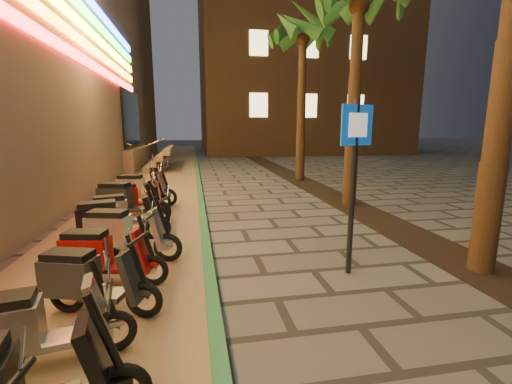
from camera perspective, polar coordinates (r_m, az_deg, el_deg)
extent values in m
cube|color=#8C7251|center=(12.94, -16.92, -0.20)|extent=(3.40, 60.00, 0.01)
cube|color=#2A7040|center=(12.85, -9.38, 0.26)|extent=(0.18, 60.00, 0.10)
cube|color=black|center=(9.27, 20.50, -4.68)|extent=(1.20, 40.00, 0.02)
cube|color=black|center=(20.91, -20.06, 11.37)|extent=(0.08, 5.00, 3.00)
cube|color=gray|center=(21.41, -25.11, 5.07)|extent=(5.00, 6.00, 1.20)
cube|color=#FF1414|center=(9.50, -33.51, 22.03)|extent=(0.06, 26.00, 0.28)
cube|color=gray|center=(20.89, -17.01, 4.26)|extent=(0.35, 5.00, 0.30)
cube|color=gray|center=(20.83, -16.10, 5.12)|extent=(0.35, 5.00, 0.30)
cube|color=gray|center=(20.77, -15.18, 5.98)|extent=(0.35, 5.00, 0.30)
cube|color=gray|center=(20.72, -14.25, 6.85)|extent=(0.35, 5.00, 0.30)
cylinder|color=silver|center=(18.88, -19.08, 6.84)|extent=(2.09, 0.06, 0.81)
cylinder|color=silver|center=(22.84, -17.62, 7.52)|extent=(2.09, 0.06, 0.81)
cube|color=brown|center=(37.47, 6.28, 26.48)|extent=(18.00, 16.00, 25.00)
cube|color=#F9D688|center=(27.13, 0.44, 14.29)|extent=(1.40, 0.06, 1.80)
cube|color=#F9D688|center=(28.16, 8.71, 14.04)|extent=(1.40, 0.06, 1.80)
cube|color=#F9D688|center=(29.69, 16.24, 13.57)|extent=(1.40, 0.06, 1.80)
cube|color=#F9D688|center=(27.77, 0.45, 23.60)|extent=(1.40, 0.06, 1.80)
cube|color=#F9D688|center=(28.77, 8.99, 23.02)|extent=(1.40, 0.06, 1.80)
cube|color=#F9D688|center=(30.27, 16.72, 22.09)|extent=(1.40, 0.06, 1.80)
cylinder|color=#472D19|center=(6.60, 35.77, 11.83)|extent=(0.40, 0.40, 5.45)
cylinder|color=#472D19|center=(10.72, 15.96, 12.95)|extent=(0.40, 0.40, 5.70)
sphere|color=#472D19|center=(11.22, 16.81, 27.64)|extent=(0.56, 0.56, 0.56)
cylinder|color=#472D19|center=(15.38, 7.56, 12.98)|extent=(0.40, 0.40, 5.95)
sphere|color=#472D19|center=(15.78, 7.85, 23.84)|extent=(0.56, 0.56, 0.56)
cone|color=#265019|center=(16.17, 11.19, 25.08)|extent=(0.60, 1.93, 1.52)
cone|color=#265019|center=(16.62, 9.67, 24.73)|extent=(1.70, 1.86, 1.52)
cone|color=#265019|center=(16.74, 7.42, 24.68)|extent=(2.00, 0.93, 1.52)
cone|color=#265019|center=(16.47, 5.36, 24.95)|extent=(1.97, 1.48, 1.52)
cone|color=#265019|center=(15.94, 4.37, 25.45)|extent=(1.22, 2.02, 1.52)
cone|color=#265019|center=(15.38, 5.01, 25.99)|extent=(1.22, 2.02, 1.52)
cone|color=#265019|center=(15.05, 7.12, 26.29)|extent=(1.97, 1.48, 1.52)
cone|color=#265019|center=(15.13, 9.66, 26.13)|extent=(2.00, 0.93, 1.52)
cone|color=#265019|center=(15.58, 11.25, 25.63)|extent=(1.70, 1.86, 1.52)
cylinder|color=black|center=(5.62, 15.78, 0.35)|extent=(0.09, 0.09, 2.80)
cube|color=#0D47AF|center=(5.52, 16.47, 10.65)|extent=(0.59, 0.22, 0.62)
cube|color=white|center=(5.50, 16.66, 10.64)|extent=(0.35, 0.13, 0.36)
cube|color=black|center=(3.22, -24.93, -24.01)|extent=(0.33, 0.44, 0.70)
cylinder|color=black|center=(3.10, -23.87, -20.94)|extent=(0.28, 0.11, 0.74)
cylinder|color=black|center=(2.95, -23.37, -15.60)|extent=(0.14, 0.58, 0.04)
cube|color=black|center=(3.33, -21.92, -27.05)|extent=(0.24, 0.17, 0.06)
torus|color=black|center=(4.21, -22.58, -20.68)|extent=(0.49, 0.19, 0.48)
cylinder|color=silver|center=(4.21, -22.58, -20.68)|extent=(0.14, 0.12, 0.13)
cube|color=#9B9CA3|center=(4.24, -30.16, -20.53)|extent=(0.56, 0.41, 0.07)
cube|color=#9B9CA3|center=(4.23, -36.54, -17.81)|extent=(0.70, 0.47, 0.46)
cube|color=#9B9CA3|center=(4.07, -24.80, -17.01)|extent=(0.31, 0.41, 0.65)
cylinder|color=black|center=(3.98, -24.06, -14.61)|extent=(0.26, 0.11, 0.68)
cylinder|color=black|center=(3.87, -23.71, -10.62)|extent=(0.15, 0.53, 0.04)
cube|color=#9B9CA3|center=(4.15, -22.69, -19.38)|extent=(0.22, 0.17, 0.06)
torus|color=black|center=(5.22, -28.97, -14.79)|extent=(0.49, 0.23, 0.49)
cylinder|color=silver|center=(5.22, -28.97, -14.79)|extent=(0.15, 0.13, 0.13)
torus|color=black|center=(4.72, -18.10, -16.70)|extent=(0.49, 0.23, 0.49)
cylinder|color=silver|center=(4.72, -18.10, -16.70)|extent=(0.15, 0.13, 0.13)
cube|color=#262A2C|center=(4.94, -23.97, -15.36)|extent=(0.59, 0.45, 0.07)
cube|color=#262A2C|center=(5.07, -28.56, -12.15)|extent=(0.73, 0.53, 0.47)
cube|color=black|center=(4.98, -28.84, -9.26)|extent=(0.64, 0.46, 0.11)
cube|color=#262A2C|center=(4.64, -19.85, -12.96)|extent=(0.35, 0.43, 0.66)
cylinder|color=black|center=(4.54, -19.25, -10.90)|extent=(0.26, 0.14, 0.69)
cylinder|color=black|center=(4.42, -18.94, -7.35)|extent=(0.20, 0.53, 0.04)
cube|color=#262A2C|center=(4.67, -18.18, -15.47)|extent=(0.24, 0.19, 0.06)
torus|color=black|center=(5.94, -26.83, -11.45)|extent=(0.50, 0.20, 0.49)
cylinder|color=silver|center=(5.94, -26.83, -11.45)|extent=(0.15, 0.12, 0.13)
torus|color=black|center=(5.53, -16.86, -12.37)|extent=(0.50, 0.20, 0.49)
cylinder|color=silver|center=(5.53, -16.86, -12.37)|extent=(0.15, 0.12, 0.13)
cube|color=maroon|center=(5.70, -22.15, -11.58)|extent=(0.58, 0.42, 0.08)
cube|color=maroon|center=(5.81, -26.40, -9.00)|extent=(0.72, 0.49, 0.47)
cube|color=black|center=(5.73, -26.63, -6.40)|extent=(0.64, 0.42, 0.11)
cube|color=maroon|center=(5.45, -18.39, -9.15)|extent=(0.33, 0.42, 0.67)
cylinder|color=black|center=(5.37, -17.84, -7.28)|extent=(0.27, 0.12, 0.70)
cylinder|color=black|center=(5.27, -17.55, -4.17)|extent=(0.15, 0.55, 0.04)
cube|color=maroon|center=(5.48, -16.93, -11.28)|extent=(0.23, 0.17, 0.06)
torus|color=black|center=(6.81, -23.76, -8.20)|extent=(0.54, 0.23, 0.53)
cylinder|color=silver|center=(6.81, -23.76, -8.20)|extent=(0.16, 0.14, 0.14)
torus|color=black|center=(6.36, -14.48, -8.92)|extent=(0.54, 0.23, 0.53)
cylinder|color=silver|center=(6.36, -14.48, -8.92)|extent=(0.16, 0.14, 0.14)
cube|color=silver|center=(6.56, -19.39, -8.23)|extent=(0.63, 0.48, 0.08)
cube|color=silver|center=(6.69, -23.33, -5.84)|extent=(0.79, 0.56, 0.51)
cube|color=black|center=(6.61, -23.52, -3.37)|extent=(0.70, 0.48, 0.12)
cube|color=silver|center=(6.30, -15.87, -5.86)|extent=(0.37, 0.47, 0.72)
cylinder|color=black|center=(6.23, -15.35, -4.08)|extent=(0.29, 0.14, 0.76)
cylinder|color=black|center=(6.13, -15.05, -1.14)|extent=(0.19, 0.59, 0.05)
cube|color=silver|center=(6.32, -14.53, -7.88)|extent=(0.25, 0.20, 0.06)
torus|color=black|center=(7.42, -25.29, -6.69)|extent=(0.57, 0.24, 0.56)
cylinder|color=silver|center=(7.42, -25.29, -6.69)|extent=(0.17, 0.14, 0.15)
torus|color=black|center=(7.47, -16.05, -5.93)|extent=(0.57, 0.24, 0.56)
cylinder|color=silver|center=(7.47, -16.05, -5.93)|extent=(0.17, 0.14, 0.15)
cube|color=black|center=(7.41, -20.76, -6.02)|extent=(0.66, 0.49, 0.09)
cube|color=black|center=(7.34, -24.82, -4.32)|extent=(0.82, 0.57, 0.54)
cube|color=black|center=(7.27, -25.01, -1.96)|extent=(0.73, 0.49, 0.13)
cube|color=black|center=(7.36, -17.35, -3.32)|extent=(0.38, 0.48, 0.75)
cylinder|color=black|center=(7.32, -16.86, -1.65)|extent=(0.30, 0.14, 0.79)
cylinder|color=black|center=(7.27, -16.59, 1.02)|extent=(0.19, 0.61, 0.05)
cube|color=black|center=(7.44, -16.10, -4.98)|extent=(0.26, 0.20, 0.06)
torus|color=black|center=(8.20, -23.60, -5.05)|extent=(0.53, 0.26, 0.53)
cylinder|color=silver|center=(8.20, -23.60, -5.05)|extent=(0.17, 0.14, 0.14)
torus|color=black|center=(8.35, -15.85, -4.26)|extent=(0.53, 0.26, 0.53)
cylinder|color=silver|center=(8.35, -15.85, -4.26)|extent=(0.17, 0.14, 0.14)
cube|color=gray|center=(8.25, -19.77, -4.40)|extent=(0.63, 0.50, 0.08)
cube|color=gray|center=(8.14, -23.19, -3.01)|extent=(0.79, 0.58, 0.51)
cube|color=black|center=(8.08, -23.35, -0.99)|extent=(0.70, 0.50, 0.12)
cube|color=gray|center=(8.25, -16.93, -2.06)|extent=(0.38, 0.47, 0.71)
cylinder|color=black|center=(8.22, -16.52, -0.64)|extent=(0.29, 0.15, 0.75)
cylinder|color=black|center=(8.17, -16.30, 1.62)|extent=(0.22, 0.57, 0.04)
cube|color=gray|center=(8.32, -15.89, -3.46)|extent=(0.25, 0.20, 0.06)
torus|color=black|center=(9.44, -22.70, -2.81)|extent=(0.58, 0.27, 0.58)
cylinder|color=silver|center=(9.44, -22.70, -2.81)|extent=(0.18, 0.15, 0.16)
torus|color=black|center=(8.92, -15.66, -3.13)|extent=(0.58, 0.27, 0.58)
cylinder|color=silver|center=(8.92, -15.66, -3.13)|extent=(0.18, 0.15, 0.16)
cube|color=#222427|center=(9.16, -19.36, -2.70)|extent=(0.69, 0.53, 0.09)
cube|color=#222427|center=(9.33, -22.37, -0.92)|extent=(0.86, 0.62, 0.55)
cube|color=black|center=(9.28, -22.51, 1.03)|extent=(0.76, 0.53, 0.13)
cube|color=#222427|center=(8.90, -16.72, -0.73)|extent=(0.41, 0.51, 0.78)
cylinder|color=black|center=(8.83, -16.33, 0.66)|extent=(0.31, 0.16, 0.82)
cylinder|color=black|center=(8.75, -16.11, 2.94)|extent=(0.23, 0.63, 0.05)
cube|color=#222427|center=(8.89, -15.70, -2.30)|extent=(0.28, 0.22, 0.07)
torus|color=black|center=(9.94, -21.41, -2.29)|extent=(0.51, 0.23, 0.50)
cylinder|color=silver|center=(9.94, -21.41, -2.29)|extent=(0.16, 0.13, 0.13)
torus|color=black|center=(10.07, -15.30, -1.75)|extent=(0.51, 0.23, 0.50)
cylinder|color=silver|center=(10.07, -15.30, -1.75)|extent=(0.16, 0.13, 0.13)
cube|color=maroon|center=(9.98, -18.40, -1.81)|extent=(0.60, 0.46, 0.08)
cube|color=maroon|center=(9.89, -21.08, -0.68)|extent=(0.75, 0.54, 0.48)
cube|color=black|center=(9.84, -21.19, 0.92)|extent=(0.66, 0.46, 0.12)
cube|color=maroon|center=(9.98, -16.15, 0.02)|extent=(0.35, 0.44, 0.68)
cylinder|color=black|center=(9.96, -15.83, 1.14)|extent=(0.27, 0.14, 0.71)
cylinder|color=black|center=(9.93, -15.64, 2.91)|extent=(0.19, 0.55, 0.04)
cube|color=maroon|center=(10.05, -15.33, -1.11)|extent=(0.24, 0.19, 0.06)
torus|color=black|center=(11.04, -20.46, -0.82)|extent=(0.57, 0.21, 0.56)
cylinder|color=silver|center=(11.04, -20.46, -0.82)|extent=(0.17, 0.13, 0.15)
torus|color=black|center=(10.66, -14.45, -0.87)|extent=(0.57, 0.21, 0.56)
cylinder|color=silver|center=(10.66, -14.45, -0.87)|extent=(0.17, 0.13, 0.15)
cube|color=silver|center=(10.83, -17.57, -0.62)|extent=(0.65, 0.47, 0.09)
cube|color=silver|center=(10.95, -20.15, 0.76)|extent=(0.81, 0.54, 0.53)
cube|color=black|center=(10.91, -20.25, 2.37)|extent=(0.72, 0.46, 0.13)
cube|color=silver|center=(10.64, -15.32, 1.05)|extent=(0.36, 0.47, 0.75)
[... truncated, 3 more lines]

